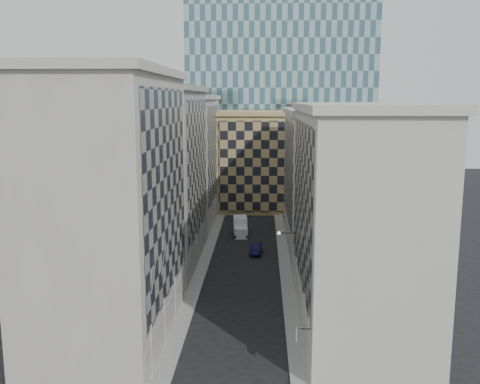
# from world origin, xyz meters

# --- Properties ---
(sidewalk_west) EXTENTS (1.50, 100.00, 0.15)m
(sidewalk_west) POSITION_xyz_m (-5.25, 30.00, 0.07)
(sidewalk_west) COLOR gray
(sidewalk_west) RESTS_ON ground
(sidewalk_east) EXTENTS (1.50, 100.00, 0.15)m
(sidewalk_east) POSITION_xyz_m (5.25, 30.00, 0.07)
(sidewalk_east) COLOR gray
(sidewalk_east) RESTS_ON ground
(bldg_left_a) EXTENTS (10.80, 22.80, 23.70)m
(bldg_left_a) POSITION_xyz_m (-10.88, 11.00, 11.82)
(bldg_left_a) COLOR #A29C92
(bldg_left_a) RESTS_ON ground
(bldg_left_b) EXTENTS (10.80, 22.80, 22.70)m
(bldg_left_b) POSITION_xyz_m (-10.88, 33.00, 11.32)
(bldg_left_b) COLOR gray
(bldg_left_b) RESTS_ON ground
(bldg_left_c) EXTENTS (10.80, 22.80, 21.70)m
(bldg_left_c) POSITION_xyz_m (-10.88, 55.00, 10.83)
(bldg_left_c) COLOR #A29C92
(bldg_left_c) RESTS_ON ground
(bldg_right_a) EXTENTS (10.80, 26.80, 20.70)m
(bldg_right_a) POSITION_xyz_m (10.88, 15.00, 10.32)
(bldg_right_a) COLOR beige
(bldg_right_a) RESTS_ON ground
(bldg_right_b) EXTENTS (10.80, 28.80, 19.70)m
(bldg_right_b) POSITION_xyz_m (10.89, 42.00, 9.85)
(bldg_right_b) COLOR beige
(bldg_right_b) RESTS_ON ground
(tan_block) EXTENTS (16.80, 14.80, 18.80)m
(tan_block) POSITION_xyz_m (2.00, 67.90, 9.44)
(tan_block) COLOR tan
(tan_block) RESTS_ON ground
(church_tower) EXTENTS (7.20, 7.20, 51.50)m
(church_tower) POSITION_xyz_m (0.00, 82.00, 26.95)
(church_tower) COLOR #2F2924
(church_tower) RESTS_ON ground
(flagpoles_left) EXTENTS (0.10, 6.33, 2.33)m
(flagpoles_left) POSITION_xyz_m (-5.90, 6.00, 8.00)
(flagpoles_left) COLOR gray
(flagpoles_left) RESTS_ON ground
(bracket_lamp) EXTENTS (1.98, 0.36, 0.36)m
(bracket_lamp) POSITION_xyz_m (4.38, 24.00, 6.20)
(bracket_lamp) COLOR black
(bracket_lamp) RESTS_ON ground
(box_truck) EXTENTS (2.51, 5.24, 2.79)m
(box_truck) POSITION_xyz_m (-1.11, 46.75, 1.21)
(box_truck) COLOR white
(box_truck) RESTS_ON ground
(dark_car) EXTENTS (1.76, 4.38, 1.41)m
(dark_car) POSITION_xyz_m (1.47, 36.65, 0.71)
(dark_car) COLOR #0E0F35
(dark_car) RESTS_ON ground
(shop_sign) EXTENTS (1.20, 0.78, 0.86)m
(shop_sign) POSITION_xyz_m (4.95, 3.00, 3.83)
(shop_sign) COLOR black
(shop_sign) RESTS_ON ground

